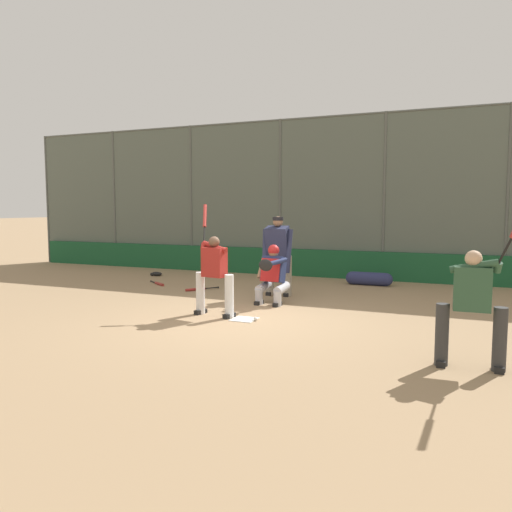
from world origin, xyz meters
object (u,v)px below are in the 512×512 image
at_px(spare_bat_by_padding, 158,284).
at_px(catcher_behind_plate, 272,273).
at_px(equipment_bag_dugout_side, 369,279).
at_px(fielding_glove_on_dirt, 156,274).
at_px(umpire_home, 278,253).
at_px(batter_on_deck, 473,305).
at_px(batter_at_plate, 214,273).
at_px(baseball_loose, 255,319).
at_px(spare_bat_near_backstop, 198,289).

bearing_deg(spare_bat_by_padding, catcher_behind_plate, 14.39).
bearing_deg(equipment_bag_dugout_side, catcher_behind_plate, 67.15).
bearing_deg(catcher_behind_plate, fielding_glove_on_dirt, -24.96).
height_order(spare_bat_by_padding, fielding_glove_on_dirt, fielding_glove_on_dirt).
xyz_separation_m(umpire_home, spare_bat_by_padding, (3.44, -0.33, -0.94)).
xyz_separation_m(spare_bat_by_padding, equipment_bag_dugout_side, (-5.07, -2.07, 0.14)).
distance_m(batter_on_deck, fielding_glove_on_dirt, 10.21).
distance_m(batter_on_deck, equipment_bag_dugout_side, 6.77).
bearing_deg(umpire_home, batter_at_plate, 80.56).
bearing_deg(equipment_bag_dugout_side, batter_at_plate, 67.55).
bearing_deg(fielding_glove_on_dirt, umpire_home, 158.58).
xyz_separation_m(batter_on_deck, baseball_loose, (3.49, -1.38, -0.77)).
xyz_separation_m(batter_at_plate, catcher_behind_plate, (-0.58, -1.47, -0.16)).
bearing_deg(spare_bat_near_backstop, spare_bat_by_padding, -67.78).
relative_size(catcher_behind_plate, fielding_glove_on_dirt, 3.68).
height_order(batter_on_deck, baseball_loose, batter_on_deck).
relative_size(catcher_behind_plate, batter_on_deck, 0.59).
bearing_deg(baseball_loose, batter_at_plate, -7.05).
xyz_separation_m(catcher_behind_plate, fielding_glove_on_dirt, (4.68, -2.71, -0.58)).
bearing_deg(batter_at_plate, spare_bat_near_backstop, -45.51).
xyz_separation_m(catcher_behind_plate, baseball_loose, (-0.29, 1.58, -0.60)).
bearing_deg(spare_bat_by_padding, baseball_loose, -2.20).
distance_m(catcher_behind_plate, spare_bat_by_padding, 3.92).
distance_m(spare_bat_by_padding, equipment_bag_dugout_side, 5.48).
relative_size(fielding_glove_on_dirt, baseball_loose, 4.55).
relative_size(catcher_behind_plate, umpire_home, 0.69).
xyz_separation_m(spare_bat_by_padding, fielding_glove_on_dirt, (1.03, -1.42, 0.03)).
bearing_deg(umpire_home, catcher_behind_plate, 101.95).
bearing_deg(umpire_home, batter_on_deck, 134.63).
bearing_deg(batter_on_deck, spare_bat_by_padding, 148.07).
distance_m(catcher_behind_plate, umpire_home, 1.04).
relative_size(umpire_home, spare_bat_by_padding, 2.49).
height_order(spare_bat_near_backstop, baseball_loose, baseball_loose).
xyz_separation_m(fielding_glove_on_dirt, equipment_bag_dugout_side, (-6.10, -0.64, 0.11)).
height_order(spare_bat_near_backstop, equipment_bag_dugout_side, equipment_bag_dugout_side).
xyz_separation_m(baseball_loose, equipment_bag_dugout_side, (-1.12, -4.93, 0.13)).
height_order(catcher_behind_plate, equipment_bag_dugout_side, catcher_behind_plate).
distance_m(batter_at_plate, batter_on_deck, 4.61).
height_order(spare_bat_near_backstop, spare_bat_by_padding, same).
distance_m(spare_bat_near_backstop, fielding_glove_on_dirt, 3.02).
bearing_deg(batter_on_deck, equipment_bag_dugout_side, 108.36).
bearing_deg(spare_bat_by_padding, equipment_bag_dugout_side, 55.92).
bearing_deg(equipment_bag_dugout_side, spare_bat_near_backstop, 33.68).
height_order(batter_on_deck, spare_bat_by_padding, batter_on_deck).
relative_size(spare_bat_by_padding, equipment_bag_dugout_side, 0.60).
bearing_deg(baseball_loose, spare_bat_near_backstop, -44.12).
bearing_deg(baseball_loose, umpire_home, -78.57).
relative_size(batter_at_plate, batter_on_deck, 0.98).
height_order(fielding_glove_on_dirt, baseball_loose, fielding_glove_on_dirt).
distance_m(spare_bat_near_backstop, equipment_bag_dugout_side, 4.42).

